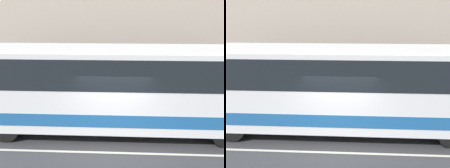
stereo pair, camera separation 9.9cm
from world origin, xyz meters
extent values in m
plane|color=#38383A|center=(0.00, 0.00, 0.00)|extent=(60.00, 60.00, 0.00)
cube|color=gray|center=(0.00, 5.26, 0.09)|extent=(60.00, 2.51, 0.18)
cube|color=#2D2B28|center=(0.00, 6.50, 1.40)|extent=(60.00, 0.06, 2.80)
cube|color=beige|center=(0.00, 0.00, 0.00)|extent=(54.00, 0.14, 0.01)
cube|color=white|center=(-0.42, 1.84, 1.79)|extent=(11.81, 2.53, 2.88)
cube|color=#1E5999|center=(-0.42, 1.84, 0.90)|extent=(11.75, 2.56, 0.45)
cube|color=black|center=(-0.42, 1.84, 2.50)|extent=(11.45, 2.55, 1.09)
cube|color=white|center=(-0.42, 1.84, 3.29)|extent=(10.04, 2.15, 0.12)
cylinder|color=black|center=(3.89, 2.94, 0.50)|extent=(1.00, 0.28, 1.00)
cylinder|color=black|center=(-3.92, 0.73, 0.50)|extent=(1.00, 0.28, 1.00)
cylinder|color=black|center=(-3.92, 2.94, 0.50)|extent=(1.00, 0.28, 1.00)
camera|label=1|loc=(0.54, -9.60, 4.71)|focal=50.00mm
camera|label=2|loc=(0.64, -9.59, 4.71)|focal=50.00mm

